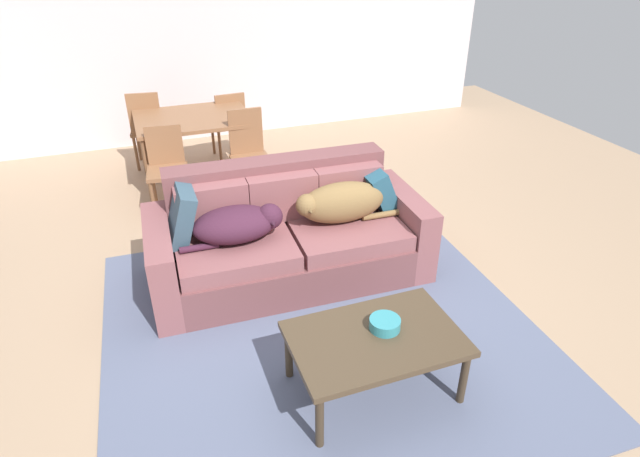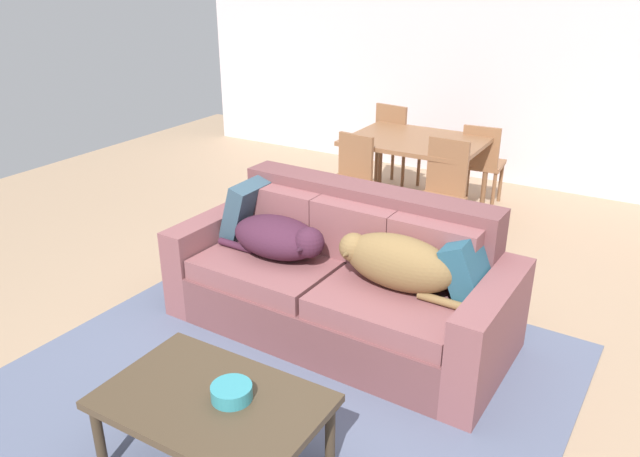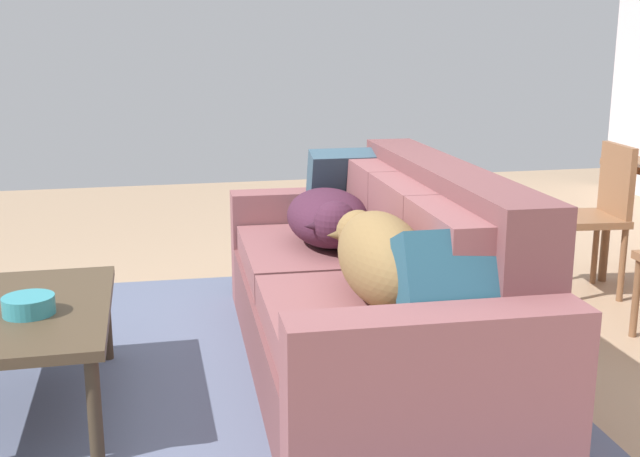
{
  "view_description": "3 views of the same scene",
  "coord_description": "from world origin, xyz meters",
  "px_view_note": "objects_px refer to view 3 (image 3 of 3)",
  "views": [
    {
      "loc": [
        -1.14,
        -3.3,
        2.59
      ],
      "look_at": [
        0.1,
        0.07,
        0.53
      ],
      "focal_mm": 29.81,
      "sensor_mm": 36.0,
      "label": 1
    },
    {
      "loc": [
        1.62,
        -2.83,
        2.27
      ],
      "look_at": [
        -0.16,
        0.17,
        0.77
      ],
      "focal_mm": 34.52,
      "sensor_mm": 36.0,
      "label": 2
    },
    {
      "loc": [
        3.07,
        -0.61,
        1.44
      ],
      "look_at": [
        -0.12,
        0.1,
        0.66
      ],
      "focal_mm": 44.08,
      "sensor_mm": 36.0,
      "label": 3
    }
  ],
  "objects_px": {
    "throw_pillow_by_left_arm": "(348,190)",
    "dog_on_right_cushion": "(380,257)",
    "couch": "(376,296)",
    "throw_pillow_by_right_arm": "(455,287)",
    "coffee_table": "(21,320)",
    "bowl_on_coffee_table": "(29,305)",
    "dining_chair_near_left": "(596,210)",
    "dog_on_left_cushion": "(328,218)"
  },
  "relations": [
    {
      "from": "dog_on_left_cushion",
      "to": "throw_pillow_by_right_arm",
      "type": "height_order",
      "value": "throw_pillow_by_right_arm"
    },
    {
      "from": "dining_chair_near_left",
      "to": "throw_pillow_by_right_arm",
      "type": "bearing_deg",
      "value": -36.86
    },
    {
      "from": "couch",
      "to": "dining_chair_near_left",
      "type": "xyz_separation_m",
      "value": [
        -0.79,
        1.54,
        0.14
      ]
    },
    {
      "from": "dining_chair_near_left",
      "to": "throw_pillow_by_left_arm",
      "type": "bearing_deg",
      "value": -84.78
    },
    {
      "from": "dog_on_right_cushion",
      "to": "dining_chair_near_left",
      "type": "relative_size",
      "value": 1.01
    },
    {
      "from": "throw_pillow_by_left_arm",
      "to": "coffee_table",
      "type": "bearing_deg",
      "value": -59.01
    },
    {
      "from": "dog_on_right_cushion",
      "to": "throw_pillow_by_right_arm",
      "type": "height_order",
      "value": "throw_pillow_by_right_arm"
    },
    {
      "from": "couch",
      "to": "throw_pillow_by_right_arm",
      "type": "relative_size",
      "value": 6.07
    },
    {
      "from": "throw_pillow_by_left_arm",
      "to": "dining_chair_near_left",
      "type": "bearing_deg",
      "value": 88.81
    },
    {
      "from": "bowl_on_coffee_table",
      "to": "coffee_table",
      "type": "bearing_deg",
      "value": -150.48
    },
    {
      "from": "couch",
      "to": "throw_pillow_by_left_arm",
      "type": "bearing_deg",
      "value": 176.13
    },
    {
      "from": "dog_on_right_cushion",
      "to": "throw_pillow_by_left_arm",
      "type": "xyz_separation_m",
      "value": [
        -1.24,
        0.2,
        0.02
      ]
    },
    {
      "from": "couch",
      "to": "dining_chair_near_left",
      "type": "relative_size",
      "value": 2.61
    },
    {
      "from": "throw_pillow_by_left_arm",
      "to": "coffee_table",
      "type": "distance_m",
      "value": 1.82
    },
    {
      "from": "throw_pillow_by_left_arm",
      "to": "dog_on_right_cushion",
      "type": "bearing_deg",
      "value": -9.12
    },
    {
      "from": "bowl_on_coffee_table",
      "to": "dining_chair_near_left",
      "type": "xyz_separation_m",
      "value": [
        -0.98,
        2.96,
        0.02
      ]
    },
    {
      "from": "dog_on_right_cushion",
      "to": "dining_chair_near_left",
      "type": "distance_m",
      "value": 2.06
    },
    {
      "from": "throw_pillow_by_right_arm",
      "to": "coffee_table",
      "type": "relative_size",
      "value": 0.36
    },
    {
      "from": "coffee_table",
      "to": "dining_chair_near_left",
      "type": "bearing_deg",
      "value": 106.63
    },
    {
      "from": "throw_pillow_by_left_arm",
      "to": "coffee_table",
      "type": "xyz_separation_m",
      "value": [
        0.93,
        -1.54,
        -0.28
      ]
    },
    {
      "from": "dog_on_left_cushion",
      "to": "coffee_table",
      "type": "bearing_deg",
      "value": -66.57
    },
    {
      "from": "bowl_on_coffee_table",
      "to": "dog_on_left_cushion",
      "type": "bearing_deg",
      "value": 115.13
    },
    {
      "from": "throw_pillow_by_left_arm",
      "to": "throw_pillow_by_right_arm",
      "type": "relative_size",
      "value": 1.15
    },
    {
      "from": "dog_on_right_cushion",
      "to": "throw_pillow_by_left_arm",
      "type": "bearing_deg",
      "value": 172.92
    },
    {
      "from": "throw_pillow_by_right_arm",
      "to": "dining_chair_near_left",
      "type": "height_order",
      "value": "dining_chair_near_left"
    },
    {
      "from": "dog_on_right_cushion",
      "to": "dog_on_left_cushion",
      "type": "bearing_deg",
      "value": -177.8
    },
    {
      "from": "dog_on_left_cushion",
      "to": "dining_chair_near_left",
      "type": "relative_size",
      "value": 0.93
    },
    {
      "from": "couch",
      "to": "bowl_on_coffee_table",
      "type": "relative_size",
      "value": 11.77
    },
    {
      "from": "dog_on_left_cushion",
      "to": "bowl_on_coffee_table",
      "type": "xyz_separation_m",
      "value": [
        0.61,
        -1.3,
        -0.14
      ]
    },
    {
      "from": "couch",
      "to": "dog_on_right_cushion",
      "type": "xyz_separation_m",
      "value": [
        0.42,
        -0.11,
        0.3
      ]
    },
    {
      "from": "throw_pillow_by_left_arm",
      "to": "bowl_on_coffee_table",
      "type": "bearing_deg",
      "value": -56.02
    },
    {
      "from": "coffee_table",
      "to": "bowl_on_coffee_table",
      "type": "height_order",
      "value": "bowl_on_coffee_table"
    },
    {
      "from": "throw_pillow_by_left_arm",
      "to": "dog_on_left_cushion",
      "type": "bearing_deg",
      "value": -26.57
    },
    {
      "from": "couch",
      "to": "throw_pillow_by_right_arm",
      "type": "bearing_deg",
      "value": 3.87
    },
    {
      "from": "couch",
      "to": "throw_pillow_by_right_arm",
      "type": "distance_m",
      "value": 0.87
    },
    {
      "from": "throw_pillow_by_right_arm",
      "to": "coffee_table",
      "type": "distance_m",
      "value": 1.67
    },
    {
      "from": "dog_on_right_cushion",
      "to": "throw_pillow_by_right_arm",
      "type": "bearing_deg",
      "value": 21.02
    },
    {
      "from": "dining_chair_near_left",
      "to": "coffee_table",
      "type": "bearing_deg",
      "value": -66.96
    },
    {
      "from": "dog_on_right_cushion",
      "to": "coffee_table",
      "type": "height_order",
      "value": "dog_on_right_cushion"
    },
    {
      "from": "dog_on_left_cushion",
      "to": "throw_pillow_by_right_arm",
      "type": "xyz_separation_m",
      "value": [
        1.24,
        0.14,
        0.03
      ]
    },
    {
      "from": "dog_on_left_cushion",
      "to": "throw_pillow_by_right_arm",
      "type": "relative_size",
      "value": 2.17
    },
    {
      "from": "dog_on_right_cushion",
      "to": "couch",
      "type": "bearing_deg",
      "value": 166.8
    }
  ]
}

